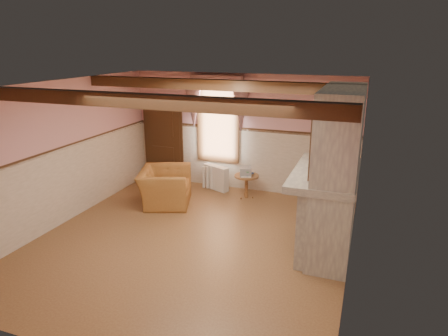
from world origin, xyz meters
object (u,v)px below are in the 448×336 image
(armchair, at_px, (165,187))
(radiator, at_px, (216,178))
(bowl, at_px, (325,172))
(oil_lamp, at_px, (329,158))
(mantel_clock, at_px, (330,157))
(side_table, at_px, (246,186))

(armchair, height_order, radiator, armchair)
(bowl, height_order, oil_lamp, oil_lamp)
(bowl, height_order, mantel_clock, mantel_clock)
(bowl, bearing_deg, mantel_clock, 90.00)
(bowl, xyz_separation_m, mantel_clock, (0.00, 0.76, 0.06))
(armchair, height_order, oil_lamp, oil_lamp)
(radiator, distance_m, bowl, 3.83)
(radiator, bearing_deg, side_table, 5.07)
(bowl, bearing_deg, radiator, 140.36)
(armchair, distance_m, oil_lamp, 3.77)
(side_table, xyz_separation_m, oil_lamp, (1.93, -1.51, 1.29))
(side_table, distance_m, mantel_clock, 2.63)
(armchair, bearing_deg, bowl, -126.57)
(side_table, height_order, radiator, radiator)
(radiator, bearing_deg, armchair, -97.54)
(side_table, xyz_separation_m, bowl, (1.93, -2.04, 1.19))
(side_table, height_order, oil_lamp, oil_lamp)
(radiator, bearing_deg, bowl, -16.57)
(armchair, distance_m, bowl, 3.86)
(armchair, distance_m, side_table, 1.88)
(armchair, xyz_separation_m, bowl, (3.54, -1.08, 1.07))
(mantel_clock, height_order, oil_lamp, oil_lamp)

